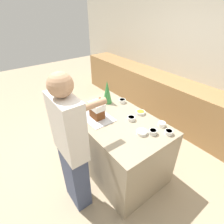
{
  "coord_description": "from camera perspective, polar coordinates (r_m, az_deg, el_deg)",
  "views": [
    {
      "loc": [
        1.49,
        -1.19,
        2.19
      ],
      "look_at": [
        -0.08,
        0.0,
        0.94
      ],
      "focal_mm": 28.0,
      "sensor_mm": 36.0,
      "label": 1
    }
  ],
  "objects": [
    {
      "name": "candy_bowl_near_tray_left",
      "position": [
        2.25,
        15.93,
        -3.79
      ],
      "size": [
        0.09,
        0.09,
        0.05
      ],
      "color": "white",
      "rests_on": "kitchen_island"
    },
    {
      "name": "candy_bowl_beside_tree",
      "position": [
        2.44,
        9.28,
        -0.13
      ],
      "size": [
        0.13,
        0.13,
        0.04
      ],
      "color": "silver",
      "rests_on": "kitchen_island"
    },
    {
      "name": "gingerbread_house",
      "position": [
        2.28,
        -4.97,
        0.71
      ],
      "size": [
        0.21,
        0.15,
        0.31
      ],
      "color": "brown",
      "rests_on": "baking_tray"
    },
    {
      "name": "candy_bowl_center_rear",
      "position": [
        2.68,
        3.32,
        3.66
      ],
      "size": [
        0.1,
        0.1,
        0.05
      ],
      "color": "white",
      "rests_on": "kitchen_island"
    },
    {
      "name": "wall_back",
      "position": [
        3.67,
        28.11,
        14.6
      ],
      "size": [
        8.0,
        0.05,
        2.6
      ],
      "color": "beige",
      "rests_on": "ground_plane"
    },
    {
      "name": "ground_plane",
      "position": [
        2.91,
        1.02,
        -16.6
      ],
      "size": [
        12.0,
        12.0,
        0.0
      ],
      "primitive_type": "plane",
      "color": "tan"
    },
    {
      "name": "candy_bowl_behind_tray",
      "position": [
        2.15,
        18.05,
        -6.28
      ],
      "size": [
        0.09,
        0.09,
        0.05
      ],
      "color": "white",
      "rests_on": "kitchen_island"
    },
    {
      "name": "kitchen_island",
      "position": [
        2.59,
        1.11,
        -10.18
      ],
      "size": [
        1.47,
        0.89,
        0.88
      ],
      "color": "gray",
      "rests_on": "ground_plane"
    },
    {
      "name": "candy_bowl_far_left",
      "position": [
        2.1,
        13.2,
        -6.31
      ],
      "size": [
        0.1,
        0.1,
        0.05
      ],
      "color": "silver",
      "rests_on": "kitchen_island"
    },
    {
      "name": "back_cabinet_block",
      "position": [
        3.71,
        22.45,
        1.5
      ],
      "size": [
        6.0,
        0.6,
        0.89
      ],
      "color": "#9E7547",
      "rests_on": "ground_plane"
    },
    {
      "name": "baking_tray",
      "position": [
        2.34,
        -4.84,
        -1.77
      ],
      "size": [
        0.43,
        0.33,
        0.01
      ],
      "color": "silver",
      "rests_on": "kitchen_island"
    },
    {
      "name": "candy_bowl_far_right",
      "position": [
        2.08,
        9.69,
        -6.48
      ],
      "size": [
        0.13,
        0.13,
        0.04
      ],
      "color": "white",
      "rests_on": "kitchen_island"
    },
    {
      "name": "decorative_tree",
      "position": [
        2.61,
        -1.59,
        6.57
      ],
      "size": [
        0.14,
        0.14,
        0.36
      ],
      "color": "#33843D",
      "rests_on": "kitchen_island"
    },
    {
      "name": "candy_bowl_front_corner",
      "position": [
        2.29,
        6.3,
        -2.09
      ],
      "size": [
        0.1,
        0.1,
        0.05
      ],
      "color": "white",
      "rests_on": "kitchen_island"
    },
    {
      "name": "person",
      "position": [
        1.93,
        -13.11,
        -11.31
      ],
      "size": [
        0.45,
        0.56,
        1.72
      ],
      "color": "#424C6B",
      "rests_on": "ground_plane"
    }
  ]
}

